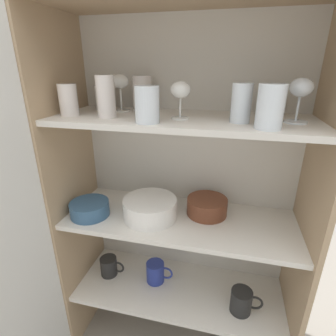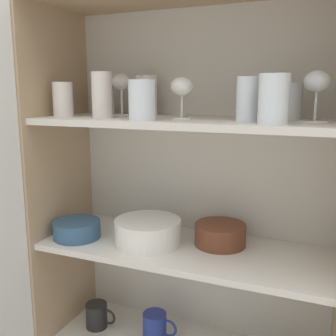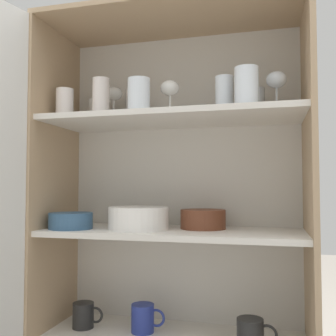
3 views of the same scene
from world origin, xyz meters
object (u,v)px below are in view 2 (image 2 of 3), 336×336
at_px(mixing_bowl_large, 220,234).
at_px(coffee_mug_primary, 155,326).
at_px(serving_bowl_small, 77,228).
at_px(plate_stack_white, 148,232).

xyz_separation_m(mixing_bowl_large, coffee_mug_primary, (-0.22, -0.04, -0.36)).
bearing_deg(serving_bowl_small, plate_stack_white, 10.05).
relative_size(plate_stack_white, serving_bowl_small, 1.37).
bearing_deg(serving_bowl_small, mixing_bowl_large, 14.74).
height_order(plate_stack_white, mixing_bowl_large, plate_stack_white).
xyz_separation_m(serving_bowl_small, coffee_mug_primary, (0.25, 0.09, -0.36)).
xyz_separation_m(plate_stack_white, serving_bowl_small, (-0.25, -0.04, -0.01)).
xyz_separation_m(plate_stack_white, mixing_bowl_large, (0.22, 0.08, -0.00)).
height_order(mixing_bowl_large, coffee_mug_primary, mixing_bowl_large).
bearing_deg(mixing_bowl_large, serving_bowl_small, -165.26).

